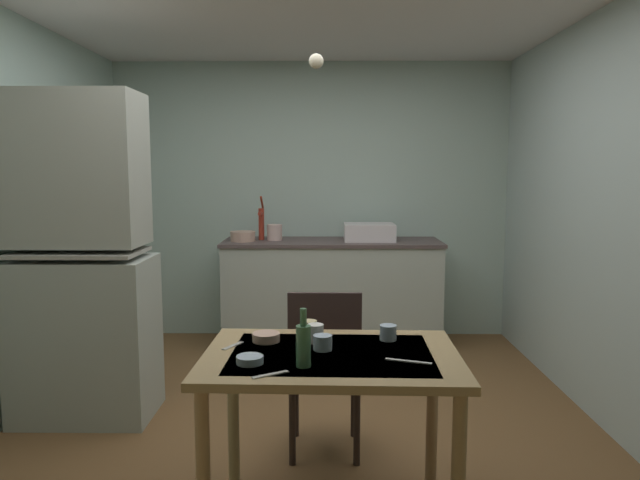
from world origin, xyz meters
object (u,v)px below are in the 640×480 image
Objects in this scene: sink_basin at (369,232)px; serving_bowl_wide at (266,337)px; glass_bottle at (303,344)px; mixing_bowl_counter at (243,236)px; chair_far_side at (325,369)px; teacup_mint at (323,342)px; hutch_cabinet at (82,269)px; dining_table at (331,377)px; hand_pump at (261,221)px.

sink_basin is 3.45× the size of serving_bowl_wide.
mixing_bowl_counter is at bearing 102.77° from glass_bottle.
sink_basin reaches higher than glass_bottle.
chair_far_side is at bearing 83.91° from glass_bottle.
serving_bowl_wide is at bearing -104.60° from sink_basin.
sink_basin reaches higher than mixing_bowl_counter.
sink_basin is 2.68m from teacup_mint.
hutch_cabinet reaches higher than sink_basin.
chair_far_side is 0.64m from teacup_mint.
dining_table is at bearing -36.29° from hutch_cabinet.
hutch_cabinet is at bearing -117.24° from mixing_bowl_counter.
dining_table is 4.70× the size of glass_bottle.
hand_pump reaches higher than mixing_bowl_counter.
dining_table is at bearing -30.64° from serving_bowl_wide.
dining_table is 0.15m from teacup_mint.
sink_basin is 1.13× the size of hand_pump.
serving_bowl_wide is at bearing 149.36° from dining_table.
sink_basin is 1.86× the size of glass_bottle.
chair_far_side is (0.57, -2.13, -0.62)m from hand_pump.
glass_bottle reaches higher than dining_table.
hand_pump reaches higher than sink_basin.
hand_pump is 2.96m from glass_bottle.
mixing_bowl_counter is 2.61× the size of teacup_mint.
hand_pump is at bearing 177.29° from sink_basin.
chair_far_side is at bearing -75.06° from hand_pump.
chair_far_side is at bearing 89.22° from teacup_mint.
hutch_cabinet is at bearing 144.27° from teacup_mint.
mixing_bowl_counter is (-0.15, -0.10, -0.13)m from hand_pump.
hutch_cabinet reaches higher than glass_bottle.
hutch_cabinet reaches higher than hand_pump.
mixing_bowl_counter reaches higher than serving_bowl_wide.
hutch_cabinet is at bearing 160.95° from chair_far_side.
mixing_bowl_counter reaches higher than dining_table.
hand_pump is 0.22m from mixing_bowl_counter.
hand_pump is 2.60m from serving_bowl_wide.
chair_far_side reaches higher than dining_table.
teacup_mint reaches higher than dining_table.
hutch_cabinet is 2.45m from sink_basin.
hutch_cabinet is 4.59× the size of sink_basin.
hand_pump is 0.35× the size of dining_table.
hand_pump is (-0.96, 0.05, 0.09)m from sink_basin.
sink_basin is at bearing -2.71° from hand_pump.
dining_table is 1.20× the size of chair_far_side.
hutch_cabinet is at bearing 142.46° from serving_bowl_wide.
serving_bowl_wide is (1.23, -0.95, -0.16)m from hutch_cabinet.
dining_table is 0.63m from chair_far_side.
dining_table is at bearing -77.66° from hand_pump.
hand_pump is at bearing 104.94° from chair_far_side.
mixing_bowl_counter is 2.69m from teacup_mint.
chair_far_side is 0.59m from serving_bowl_wide.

